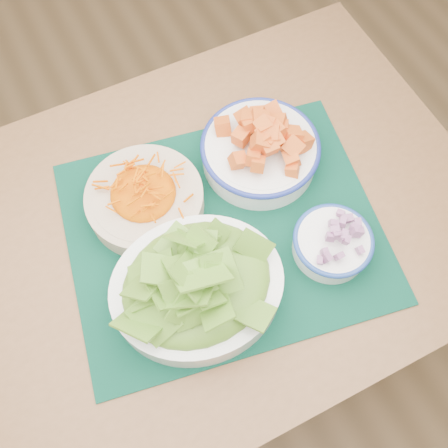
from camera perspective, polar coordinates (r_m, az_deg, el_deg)
name	(u,v)px	position (r m, az deg, el deg)	size (l,w,h in m)	color
ground	(229,392)	(1.62, 0.63, -18.64)	(4.00, 4.00, 0.00)	#A57E50
table	(188,252)	(1.04, -4.09, -3.17)	(1.20, 0.82, 0.75)	brown
placemat	(224,231)	(0.94, 0.00, -0.83)	(0.58, 0.47, 0.00)	black
carrot_bowl	(144,196)	(0.94, -9.11, 3.15)	(0.26, 0.26, 0.09)	#C4AF92
squash_bowl	(261,146)	(0.97, 4.20, 8.93)	(0.25, 0.25, 0.12)	white
lettuce_bowl	(196,282)	(0.83, -3.16, -6.65)	(0.34, 0.30, 0.15)	white
onion_bowl	(333,242)	(0.92, 12.32, -2.01)	(0.18, 0.18, 0.07)	white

